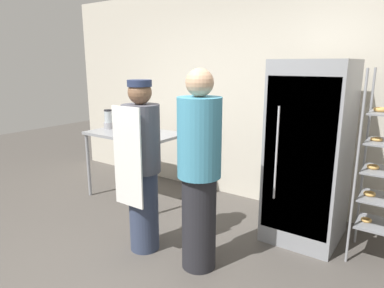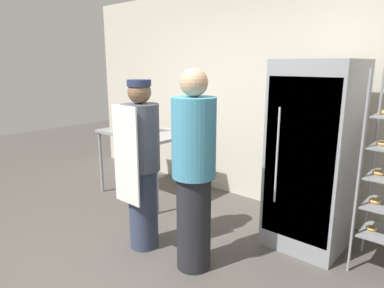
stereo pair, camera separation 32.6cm
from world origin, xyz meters
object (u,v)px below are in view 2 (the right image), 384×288
at_px(blender_pitcher, 121,119).
at_px(person_baker, 141,164).
at_px(person_customer, 194,171).
at_px(refrigerator, 314,156).
at_px(donut_box, 145,128).

relative_size(blender_pitcher, person_baker, 0.16).
distance_m(blender_pitcher, person_customer, 2.25).
height_order(refrigerator, person_customer, refrigerator).
height_order(blender_pitcher, person_customer, person_customer).
bearing_deg(person_baker, person_customer, 5.39).
distance_m(blender_pitcher, person_baker, 1.74).
relative_size(refrigerator, person_baker, 1.11).
bearing_deg(blender_pitcher, donut_box, -2.17).
relative_size(donut_box, blender_pitcher, 1.11).
bearing_deg(person_customer, person_baker, -174.61).
bearing_deg(refrigerator, person_baker, -136.19).
distance_m(refrigerator, donut_box, 2.18).
distance_m(refrigerator, blender_pitcher, 2.68).
height_order(refrigerator, donut_box, refrigerator).
relative_size(refrigerator, person_customer, 1.04).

